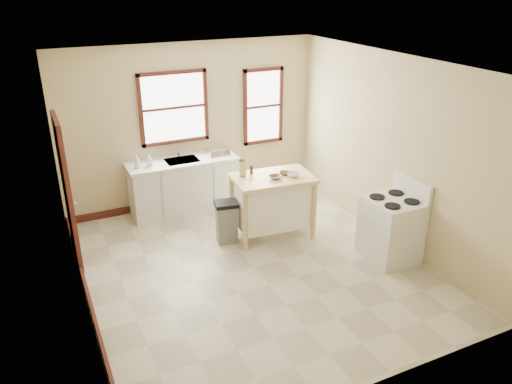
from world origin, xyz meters
TOP-DOWN VIEW (x-y plane):
  - floor at (0.00, 0.00)m, footprint 5.00×5.00m
  - ceiling at (0.00, 0.00)m, footprint 5.00×5.00m
  - wall_back at (0.00, 2.50)m, footprint 4.50×0.04m
  - wall_left at (-2.25, 0.00)m, footprint 0.04×5.00m
  - wall_right at (2.25, 0.00)m, footprint 0.04×5.00m
  - window_main at (-0.30, 2.48)m, footprint 1.17×0.06m
  - window_side at (1.35, 2.48)m, footprint 0.77×0.06m
  - door_left at (-2.21, 1.30)m, footprint 0.06×0.90m
  - baseboard_back at (0.00, 2.47)m, footprint 4.50×0.04m
  - baseboard_left at (-2.22, 0.00)m, footprint 0.04×5.00m
  - sink_counter at (-0.30, 2.20)m, footprint 1.86×0.62m
  - faucet at (-0.30, 2.38)m, footprint 0.03×0.03m
  - soap_bottle_a at (-1.06, 2.16)m, footprint 0.10×0.10m
  - soap_bottle_b at (-0.86, 2.16)m, footprint 0.08×0.08m
  - dish_rack at (0.34, 2.19)m, footprint 0.42×0.33m
  - kitchen_island at (0.67, 0.75)m, footprint 1.28×0.88m
  - knife_block at (0.27, 0.97)m, footprint 0.12×0.12m
  - pepper_grinder at (0.42, 0.97)m, footprint 0.05×0.05m
  - bowl_a at (0.67, 0.65)m, footprint 0.21×0.21m
  - bowl_b at (0.88, 0.75)m, footprint 0.22×0.22m
  - bowl_c at (0.95, 0.61)m, footprint 0.22×0.22m
  - trash_bin at (-0.05, 0.85)m, footprint 0.39×0.34m
  - gas_stove at (1.91, -0.57)m, footprint 0.73×0.73m

SIDE VIEW (x-z plane):
  - floor at x=0.00m, z-range 0.00..0.00m
  - baseboard_back at x=0.00m, z-range 0.00..0.12m
  - baseboard_left at x=-2.22m, z-range 0.00..0.12m
  - trash_bin at x=-0.05m, z-range 0.00..0.66m
  - sink_counter at x=-0.30m, z-range 0.00..0.92m
  - kitchen_island at x=0.67m, z-range 0.00..0.99m
  - gas_stove at x=1.91m, z-range 0.00..1.17m
  - dish_rack at x=0.34m, z-range 0.92..1.02m
  - bowl_b at x=0.88m, z-range 0.99..1.03m
  - bowl_a at x=0.67m, z-range 0.99..1.03m
  - soap_bottle_b at x=-0.86m, z-range 0.92..1.10m
  - bowl_c at x=0.95m, z-range 0.99..1.04m
  - faucet at x=-0.30m, z-range 0.92..1.14m
  - soap_bottle_a at x=-1.06m, z-range 0.92..1.15m
  - door_left at x=-2.21m, z-range 0.00..2.10m
  - pepper_grinder at x=0.42m, z-range 0.99..1.14m
  - knife_block at x=0.27m, z-range 0.99..1.19m
  - wall_back at x=0.00m, z-range 0.00..2.80m
  - wall_left at x=-2.25m, z-range 0.00..2.80m
  - wall_right at x=2.25m, z-range 0.00..2.80m
  - window_side at x=1.35m, z-range 0.92..2.29m
  - window_main at x=-0.30m, z-range 1.14..2.36m
  - ceiling at x=0.00m, z-range 2.80..2.80m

